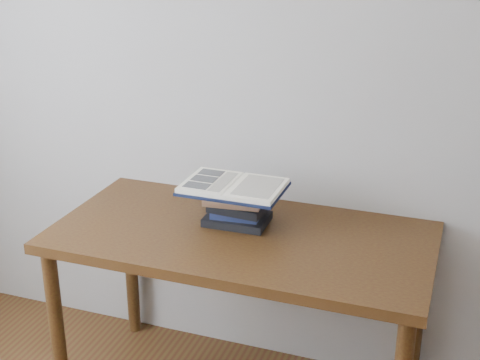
% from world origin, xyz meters
% --- Properties ---
extents(desk, '(1.48, 0.74, 0.79)m').
position_xyz_m(desk, '(0.12, 1.38, 0.70)').
color(desk, '#473111').
rests_on(desk, ground).
extents(book_stack, '(0.25, 0.19, 0.16)m').
position_xyz_m(book_stack, '(0.08, 1.46, 0.87)').
color(book_stack, black).
rests_on(book_stack, desk).
extents(open_book, '(0.39, 0.27, 0.03)m').
position_xyz_m(open_book, '(0.08, 1.43, 0.96)').
color(open_book, black).
rests_on(open_book, book_stack).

